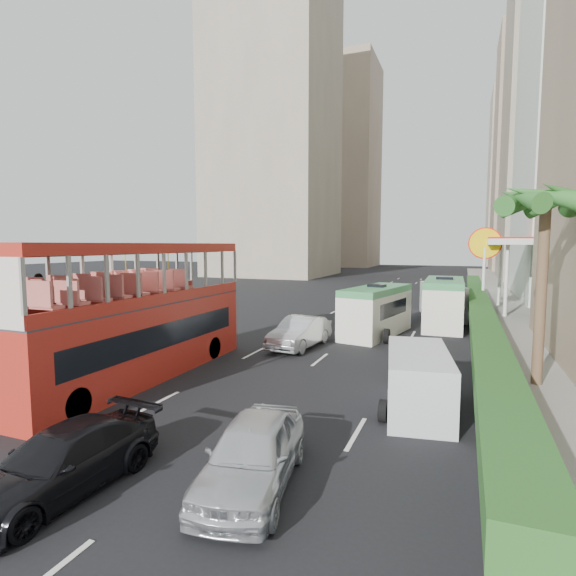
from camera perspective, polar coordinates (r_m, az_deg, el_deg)
The scene contains 20 objects.
ground_plane at distance 15.21m, azimuth -0.25°, elevation -13.68°, with size 200.00×200.00×0.00m, color black.
double_decker_bus at distance 17.67m, azimuth -18.68°, elevation -2.81°, with size 2.50×11.00×5.06m, color red.
car_silver_lane_a at distance 22.14m, azimuth 1.52°, elevation -7.54°, with size 1.57×4.50×1.48m, color silver.
car_silver_lane_b at distance 10.24m, azimuth -4.47°, elevation -23.76°, with size 1.68×4.18×1.42m, color silver.
car_black at distance 11.02m, azimuth -26.60°, elevation -22.09°, with size 1.78×4.38×1.27m, color black.
van_asset at distance 29.31m, azimuth 12.27°, elevation -4.43°, with size 2.29×4.96×1.38m, color silver.
minibus_near at distance 25.36m, azimuth 11.15°, elevation -2.88°, with size 2.02×6.05×2.68m, color silver.
minibus_far at distance 29.08m, azimuth 19.18°, elevation -1.80°, with size 2.18×6.54×2.90m, color silver.
panel_van_near at distance 14.50m, azimuth 16.18°, elevation -11.18°, with size 1.78×4.44×1.78m, color silver.
panel_van_far at distance 32.74m, azimuth 18.95°, elevation -1.55°, with size 2.28×5.70×2.28m, color silver.
sidewalk at distance 38.84m, azimuth 26.71°, elevation -2.33°, with size 6.00×120.00×0.18m, color #99968C.
kerb_wall at distance 27.70m, azimuth 23.05°, elevation -3.90°, with size 0.30×44.00×1.00m, color silver.
hedge at distance 27.58m, azimuth 23.11°, elevation -2.15°, with size 1.10×44.00×0.70m, color #2D6626.
palm_tree at distance 17.60m, azimuth 29.46°, elevation -0.48°, with size 0.36×0.36×6.40m, color brown.
shell_station at distance 36.72m, azimuth 28.73°, elevation 1.33°, with size 6.50×8.00×5.50m, color silver.
tower_mid at distance 75.18m, azimuth 32.45°, elevation 20.12°, with size 16.00×16.00×50.00m, color tan.
tower_far_a at distance 97.55m, azimuth 29.00°, elevation 14.89°, with size 14.00×14.00×44.00m, color tan.
tower_far_b at distance 118.88m, azimuth 27.54°, elevation 12.16°, with size 14.00×14.00×40.00m, color tan.
tower_left_a at distance 77.27m, azimuth -1.85°, elevation 21.30°, with size 18.00×18.00×52.00m, color tan.
tower_left_b at distance 108.40m, azimuth 6.76°, elevation 15.05°, with size 16.00×16.00×46.00m, color tan.
Camera 1 is at (5.30, -13.35, 5.00)m, focal length 28.00 mm.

